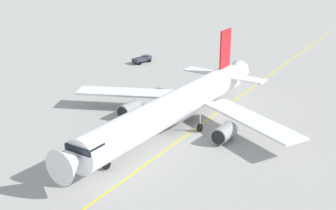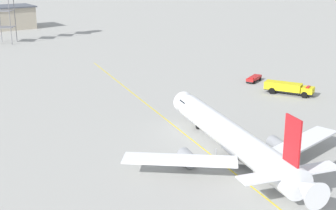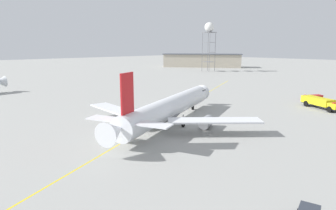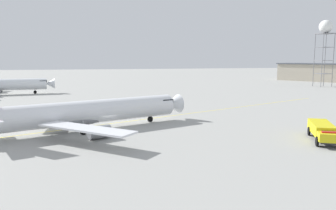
{
  "view_description": "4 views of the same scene",
  "coord_description": "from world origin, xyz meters",
  "views": [
    {
      "loc": [
        -28.52,
        -45.85,
        24.36
      ],
      "look_at": [
        2.06,
        -2.36,
        4.66
      ],
      "focal_mm": 48.83,
      "sensor_mm": 36.0,
      "label": 1
    },
    {
      "loc": [
        73.4,
        -8.26,
        29.37
      ],
      "look_at": [
        -12.89,
        -10.22,
        2.91
      ],
      "focal_mm": 52.65,
      "sensor_mm": 36.0,
      "label": 2
    },
    {
      "loc": [
        42.78,
        38.95,
        14.84
      ],
      "look_at": [
        4.68,
        -0.2,
        3.65
      ],
      "focal_mm": 31.06,
      "sensor_mm": 36.0,
      "label": 3
    },
    {
      "loc": [
        3.34,
        59.8,
        12.6
      ],
      "look_at": [
        -12.89,
        -10.22,
        2.47
      ],
      "focal_mm": 36.54,
      "sensor_mm": 36.0,
      "label": 4
    }
  ],
  "objects": [
    {
      "name": "baggage_truck_truck",
      "position": [
        19.32,
        31.45,
        0.71
      ],
      "size": [
        4.48,
        2.68,
        1.22
      ],
      "rotation": [
        0.0,
        0.0,
        0.23
      ],
      "color": "#232326",
      "rests_on": "ground_plane"
    },
    {
      "name": "airliner_main",
      "position": [
        4.61,
        0.02,
        2.95
      ],
      "size": [
        39.24,
        33.1,
        11.09
      ],
      "rotation": [
        0.0,
        0.0,
        3.51
      ],
      "color": "white",
      "rests_on": "ground_plane"
    },
    {
      "name": "taxiway_centreline",
      "position": [
        8.68,
        -0.99,
        0.0
      ],
      "size": [
        143.02,
        62.95,
        0.01
      ],
      "rotation": [
        0.0,
        0.0,
        3.56
      ],
      "color": "yellow",
      "rests_on": "ground_plane"
    },
    {
      "name": "ground_plane",
      "position": [
        0.0,
        0.0,
        0.0
      ],
      "size": [
        600.0,
        600.0,
        0.0
      ],
      "primitive_type": "plane",
      "color": "#9E9E99"
    }
  ]
}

